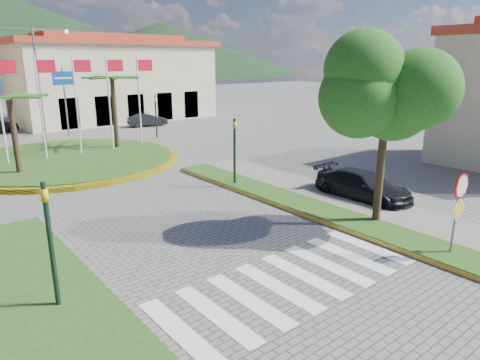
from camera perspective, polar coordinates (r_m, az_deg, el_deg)
sidewalk_right at (r=15.55m, az=27.92°, el=-7.66°), size 4.00×28.00×0.15m
verge_right at (r=14.51m, az=26.00°, el=-8.98°), size 1.60×28.00×0.18m
median_left at (r=10.85m, az=-29.05°, el=-18.05°), size 5.00×14.00×0.18m
crosswalk at (r=11.88m, az=6.44°, el=-13.37°), size 8.00×3.00×0.01m
roundabout_island at (r=26.87m, az=-21.98°, el=2.61°), size 12.70×12.70×6.00m
stop_sign at (r=14.01m, az=27.15°, el=-2.53°), size 0.80×0.11×2.65m
deciduous_tree at (r=15.37m, az=19.22°, el=12.71°), size 3.60×3.60×6.80m
traffic_light_left at (r=10.67m, az=-24.04°, el=-6.73°), size 0.15×0.18×3.20m
traffic_light_right at (r=19.73m, az=-0.74°, el=4.59°), size 0.15×0.18×3.20m
traffic_light_far at (r=33.27m, az=-11.16°, el=8.90°), size 0.18×0.15×3.20m
direction_sign_east at (r=35.80m, az=-22.38°, el=11.05°), size 1.60×0.14×5.20m
street_lamp_centre at (r=34.28m, az=-25.30°, el=12.20°), size 4.80×0.16×8.00m
building_right at (r=44.78m, az=-16.46°, el=12.79°), size 19.08×9.54×8.05m
hill_far_east at (r=158.46m, az=-10.23°, el=16.74°), size 120.00×120.00×18.00m
car_dark_b at (r=39.32m, az=-12.25°, el=7.84°), size 3.61×1.87×1.13m
car_side_right at (r=18.85m, az=16.10°, el=-0.71°), size 1.95×4.36×1.24m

